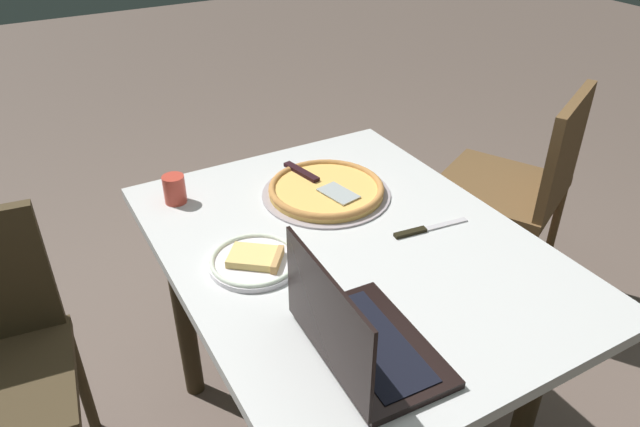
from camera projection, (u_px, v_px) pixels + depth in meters
name	position (u px, v px, depth m)	size (l,w,h in m)	color
ground_plane	(344.00, 422.00, 1.94)	(12.00, 12.00, 0.00)	brown
dining_table	(349.00, 273.00, 1.61)	(1.18, 0.91, 0.72)	silver
laptop	(357.00, 337.00, 1.19)	(0.35, 0.23, 0.24)	black
pizza_plate	(255.00, 260.00, 1.47)	(0.23, 0.23, 0.04)	white
pizza_tray	(326.00, 190.00, 1.76)	(0.39, 0.39, 0.04)	#A3979C
table_knife	(424.00, 229.00, 1.60)	(0.04, 0.23, 0.01)	silver
drink_cup	(174.00, 189.00, 1.71)	(0.06, 0.06, 0.08)	#C33F2F
chair_near	(521.00, 182.00, 2.25)	(0.61, 0.61, 0.88)	brown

